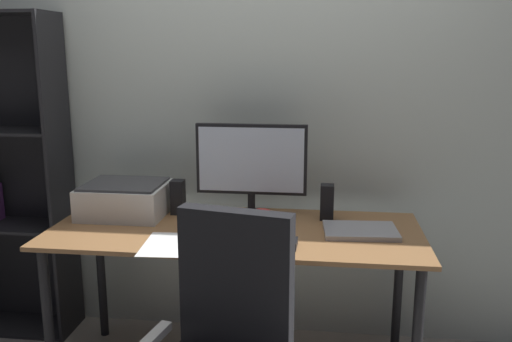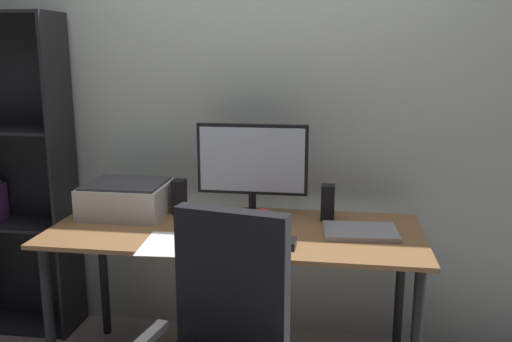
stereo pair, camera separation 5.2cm
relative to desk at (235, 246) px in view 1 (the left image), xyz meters
The scene contains 12 objects.
back_wall 0.82m from the desk, 90.00° to the left, with size 6.40×0.10×2.60m, color beige.
desk is the anchor object (origin of this frame).
monitor 0.40m from the desk, 76.91° to the left, with size 0.53×0.20×0.45m.
keyboard 0.22m from the desk, 75.36° to the right, with size 0.29×0.11×0.02m, color #B7BABC.
mouse 0.35m from the desk, 38.21° to the right, with size 0.06×0.10×0.03m, color black.
coffee_mug 0.18m from the desk, ahead, with size 0.09×0.08×0.09m.
laptop 0.57m from the desk, ahead, with size 0.32×0.23×0.02m, color #99999E.
speaker_left 0.41m from the desk, 148.17° to the left, with size 0.06×0.07×0.17m, color black.
speaker_right 0.49m from the desk, 25.52° to the left, with size 0.06×0.07×0.17m, color black.
printer 0.61m from the desk, 165.53° to the left, with size 0.40×0.34×0.16m.
paper_sheet 0.35m from the desk, 134.99° to the right, with size 0.21×0.30×0.00m, color white.
bookshelf 1.36m from the desk, 165.30° to the left, with size 0.63×0.28×1.72m.
Camera 1 is at (0.39, -2.32, 1.53)m, focal length 38.13 mm.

